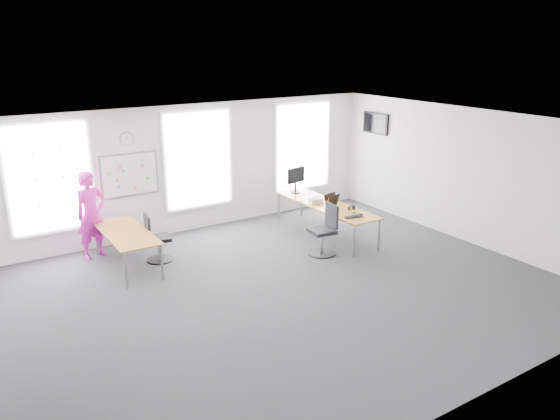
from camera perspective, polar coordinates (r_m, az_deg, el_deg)
floor at (r=10.10m, az=-0.18°, el=-8.45°), size 10.00×10.00×0.00m
ceiling at (r=9.19m, az=-0.19°, el=8.61°), size 10.00×10.00×0.00m
wall_back at (r=12.97m, az=-9.78°, el=4.23°), size 10.00×0.00×10.00m
wall_front at (r=6.77m, az=18.64°, el=-9.05°), size 10.00×0.00×10.00m
wall_right at (r=12.84m, az=18.99°, el=3.40°), size 0.00×10.00×10.00m
window_left at (r=12.08m, az=-22.94°, el=3.09°), size 1.60×0.06×2.20m
window_mid at (r=13.02m, az=-8.56°, el=5.24°), size 1.60×0.06×2.20m
window_right at (r=14.48m, az=2.36°, el=6.66°), size 1.60×0.06×2.20m
desk_right at (r=12.74m, az=4.76°, el=0.43°), size 0.81×3.05×0.74m
desk_left at (r=11.28m, az=-15.77°, el=-2.53°), size 0.82×2.05×0.75m
chair_right at (r=11.63m, az=4.69°, el=-2.36°), size 0.58×0.58×1.09m
chair_left at (r=11.52m, az=-12.86°, el=-3.15°), size 0.54×0.54×1.02m
person at (r=11.96m, az=-19.11°, el=-0.48°), size 0.77×0.62×1.85m
whiteboard at (r=12.48m, az=-15.44°, el=3.57°), size 1.20×0.03×0.90m
wall_clock at (r=12.32m, az=-15.74°, el=7.18°), size 0.30×0.04×0.30m
tv at (r=14.66m, az=9.96°, el=8.92°), size 0.06×0.90×0.55m
keyboard at (r=11.84m, az=7.73°, el=-0.71°), size 0.43×0.24×0.02m
mouse at (r=12.01m, az=8.45°, el=-0.44°), size 0.09×0.11×0.04m
lens_cap at (r=12.14m, az=7.79°, el=-0.29°), size 0.07×0.07×0.01m
headphones at (r=12.31m, az=7.45°, el=0.19°), size 0.17×0.09×0.10m
laptop_sleeve at (r=12.51m, az=5.41°, el=1.03°), size 0.38×0.26×0.30m
paper_stack at (r=12.80m, az=3.78°, el=0.99°), size 0.34×0.28×0.10m
monitor at (r=13.51m, az=1.68°, el=3.39°), size 0.57×0.24×0.64m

